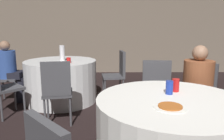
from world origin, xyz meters
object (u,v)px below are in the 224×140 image
object	(u,v)px
table_far	(61,81)
chair_near_northeast	(199,93)
soda_can_blue	(169,87)
bottle_far	(62,53)
chair_far_west	(2,73)
pizza_plate_near	(170,107)
chair_near_north	(157,89)
chair_far_east	(118,70)
person_blue_shirt	(11,71)
chair_far_south	(57,87)
soda_can_red	(176,85)
table_near	(170,140)
person_floral_shirt	(196,92)
chair_far_southwest	(0,82)

from	to	relation	value
table_far	chair_near_northeast	world-z (taller)	chair_near_northeast
soda_can_blue	bottle_far	distance (m)	2.45
chair_far_west	pizza_plate_near	distance (m)	3.37
pizza_plate_near	chair_far_west	bearing A→B (deg)	135.88
chair_near_north	chair_far_east	bearing A→B (deg)	-63.65
person_blue_shirt	chair_far_south	bearing A→B (deg)	44.28
chair_near_northeast	chair_far_south	bearing A→B (deg)	26.17
chair_far_east	soda_can_blue	size ratio (longest dim) A/B	7.50
table_far	chair_far_south	distance (m)	1.07
chair_near_north	soda_can_red	bearing A→B (deg)	94.85
table_near	soda_can_red	xyz separation A→B (m)	(0.09, 0.22, 0.44)
chair_far_south	soda_can_red	size ratio (longest dim) A/B	7.50
table_far	bottle_far	distance (m)	0.52
chair_far_east	person_floral_shirt	distance (m)	1.80
chair_far_southwest	soda_can_red	size ratio (longest dim) A/B	7.50
table_near	person_floral_shirt	world-z (taller)	person_floral_shirt
chair_far_south	table_near	bearing A→B (deg)	-51.89
chair_far_south	pizza_plate_near	world-z (taller)	chair_far_south
table_near	chair_far_south	world-z (taller)	chair_far_south
chair_near_north	chair_near_northeast	size ratio (longest dim) A/B	1.00
chair_near_north	soda_can_blue	world-z (taller)	chair_near_north
chair_far_west	person_blue_shirt	bearing A→B (deg)	90.00
chair_near_north	bottle_far	xyz separation A→B (m)	(-1.48, 1.10, 0.35)
soda_can_red	person_floral_shirt	bearing A→B (deg)	51.99
chair_near_northeast	person_blue_shirt	bearing A→B (deg)	10.67
chair_near_northeast	soda_can_red	xyz separation A→B (m)	(-0.50, -0.66, 0.27)
table_far	chair_far_east	distance (m)	1.07
chair_far_southwest	person_blue_shirt	world-z (taller)	person_blue_shirt
soda_can_blue	person_floral_shirt	bearing A→B (deg)	50.91
chair_far_west	chair_far_southwest	size ratio (longest dim) A/B	1.00
person_blue_shirt	chair_near_north	bearing A→B (deg)	63.33
chair_near_north	chair_far_west	size ratio (longest dim) A/B	1.00
chair_far_east	pizza_plate_near	world-z (taller)	chair_far_east
chair_far_east	pizza_plate_near	distance (m)	2.55
table_far	chair_far_west	xyz separation A→B (m)	(-1.06, -0.05, 0.17)
chair_far_southwest	soda_can_red	world-z (taller)	chair_far_southwest
table_far	chair_far_south	world-z (taller)	chair_far_south
chair_near_north	bottle_far	bearing A→B (deg)	-30.88
chair_far_south	chair_far_east	distance (m)	1.47
chair_far_east	person_floral_shirt	size ratio (longest dim) A/B	0.80
chair_far_south	bottle_far	xyz separation A→B (m)	(-0.13, 1.02, 0.35)
chair_near_north	person_blue_shirt	world-z (taller)	person_blue_shirt
chair_near_northeast	chair_far_south	distance (m)	1.86
chair_far_west	chair_far_east	bearing A→B (deg)	92.43
chair_near_northeast	chair_far_west	size ratio (longest dim) A/B	1.00
chair_near_north	chair_far_south	world-z (taller)	same
chair_far_south	chair_far_east	size ratio (longest dim) A/B	1.00
chair_near_northeast	person_blue_shirt	xyz separation A→B (m)	(-2.91, 1.27, 0.02)
chair_far_west	person_floral_shirt	bearing A→B (deg)	62.56
chair_far_west	bottle_far	xyz separation A→B (m)	(1.10, 0.02, 0.35)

